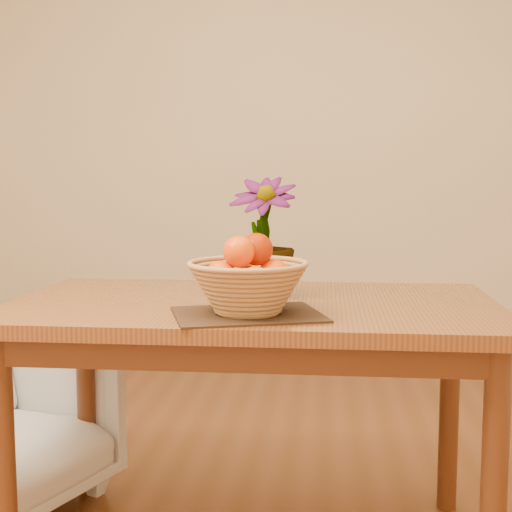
{
  "coord_description": "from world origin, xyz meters",
  "views": [
    {
      "loc": [
        0.21,
        -1.72,
        1.1
      ],
      "look_at": [
        0.02,
        0.14,
        0.9
      ],
      "focal_mm": 50.0,
      "sensor_mm": 36.0,
      "label": 1
    }
  ],
  "objects": [
    {
      "name": "wicker_basket",
      "position": [
        0.01,
        0.08,
        0.82
      ],
      "size": [
        0.31,
        0.31,
        0.13
      ],
      "color": "#AA8346",
      "rests_on": "placemat"
    },
    {
      "name": "orange_pile",
      "position": [
        0.01,
        0.09,
        0.88
      ],
      "size": [
        0.22,
        0.21,
        0.15
      ],
      "rotation": [
        0.0,
        0.0,
        -0.23
      ],
      "color": "#F44C03",
      "rests_on": "wicker_basket"
    },
    {
      "name": "placemat",
      "position": [
        0.01,
        0.08,
        0.75
      ],
      "size": [
        0.44,
        0.38,
        0.01
      ],
      "primitive_type": "cube",
      "rotation": [
        0.0,
        0.0,
        0.31
      ],
      "color": "#311F12",
      "rests_on": "table"
    },
    {
      "name": "table",
      "position": [
        0.0,
        0.3,
        0.66
      ],
      "size": [
        1.4,
        0.8,
        0.75
      ],
      "color": "brown",
      "rests_on": "floor"
    },
    {
      "name": "wall_back",
      "position": [
        0.0,
        2.25,
        1.35
      ],
      "size": [
        4.0,
        0.02,
        2.7
      ],
      "primitive_type": "cube",
      "color": "beige",
      "rests_on": "floor"
    },
    {
      "name": "potted_plant",
      "position": [
        0.02,
        0.37,
        0.93
      ],
      "size": [
        0.22,
        0.22,
        0.36
      ],
      "primitive_type": "imported",
      "rotation": [
        0.0,
        0.0,
        -0.12
      ],
      "color": "#154012",
      "rests_on": "table"
    }
  ]
}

